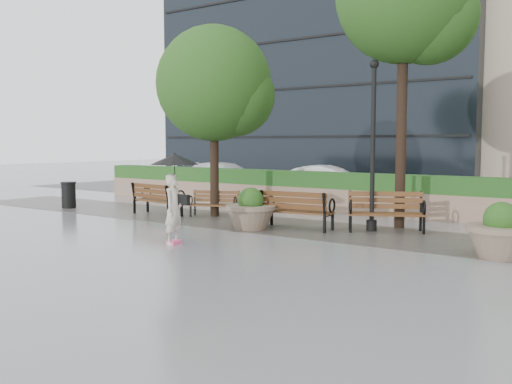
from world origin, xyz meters
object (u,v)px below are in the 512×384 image
Objects in this scene: bench_0 at (157,206)px; pedestrian at (174,189)px; bench_3 at (386,220)px; planter_right at (501,236)px; bench_2 at (297,218)px; car_left at (226,178)px; car_right at (329,184)px; trash_bin at (69,196)px; bench_1 at (215,209)px; lamppost at (373,156)px; planter_left at (251,213)px.

pedestrian is at bearing 147.45° from bench_0.
planter_right is at bearing -57.96° from bench_3.
car_left is at bearing -47.01° from bench_2.
trash_bin is at bearing 124.44° from car_right.
lamppost is at bearing -20.76° from bench_1.
bench_2 is at bearing 176.34° from bench_3.
pedestrian is at bearing -92.61° from planter_left.
trash_bin is at bearing -2.86° from bench_2.
planter_left is 8.38m from trash_bin.
car_right reaches higher than bench_0.
bench_0 is at bearing -172.49° from lamppost.
planter_right reaches higher than bench_3.
lamppost is 12.06m from car_left.
car_right reaches higher than bench_1.
bench_0 is 7.40m from lamppost.
bench_0 is 0.95× the size of pedestrian.
trash_bin is (-4.06, -0.44, 0.14)m from bench_0.
bench_0 reaches higher than trash_bin.
bench_2 reaches higher than bench_0.
car_left reaches higher than trash_bin.
car_right is (5.53, -0.26, -0.00)m from car_left.
bench_3 is 1.75m from lamppost.
planter_right is 16.06m from car_left.
bench_1 is 6.39m from car_right.
pedestrian is (-6.62, -2.69, 0.83)m from planter_right.
car_left reaches higher than bench_1.
pedestrian reaches higher than bench_0.
planter_left is at bearing -53.06° from bench_1.
planter_right is at bearing -148.20° from car_right.
bench_1 is 9.13m from planter_right.
trash_bin is 7.86m from car_left.
bench_2 is 2.39m from bench_3.
car_right is (-4.61, 6.14, -1.30)m from lamppost.
planter_right reaches higher than trash_bin.
car_right reaches higher than trash_bin.
car_right is at bearing 101.33° from bench_3.
bench_0 is 0.96× the size of bench_3.
bench_1 is 0.36× the size of lamppost.
lamppost reaches higher than planter_left.
lamppost is at bearing -164.65° from bench_0.
planter_right is at bearing 164.85° from bench_2.
trash_bin is 10.01m from car_right.
lamppost is (-0.37, -0.08, 1.71)m from bench_3.
car_left is 13.06m from pedestrian.
planter_left is 10.87m from car_left.
trash_bin is (-5.88, -1.19, 0.20)m from bench_1.
trash_bin is 0.20× the size of lamppost.
trash_bin is at bearing 168.63° from bench_1.
car_left is at bearing 149.25° from planter_right.
bench_1 is at bearing 16.89° from pedestrian.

